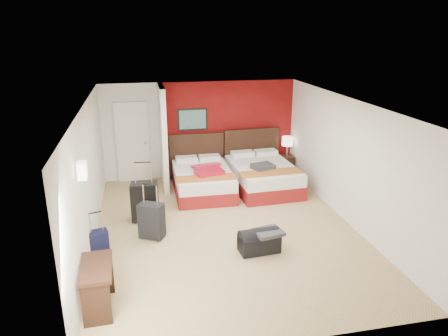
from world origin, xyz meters
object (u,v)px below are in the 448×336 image
object	(u,v)px
red_suitcase_open	(208,169)
suitcase_charcoal	(152,222)
bed_left	(203,182)
table_lamp	(287,146)
duffel_bag	(259,242)
bed_right	(263,177)
desk	(98,288)
nightstand	(286,165)
suitcase_black	(145,203)
suitcase_navy	(98,245)

from	to	relation	value
red_suitcase_open	suitcase_charcoal	world-z (taller)	red_suitcase_open
bed_left	table_lamp	world-z (taller)	table_lamp
suitcase_charcoal	duffel_bag	size ratio (longest dim) A/B	0.94
red_suitcase_open	table_lamp	bearing A→B (deg)	10.30
bed_right	desk	distance (m)	5.41
bed_right	red_suitcase_open	size ratio (longest dim) A/B	2.37
table_lamp	desk	distance (m)	6.74
suitcase_charcoal	nightstand	bearing A→B (deg)	67.08
suitcase_black	suitcase_navy	xyz separation A→B (m)	(-0.84, -1.29, -0.17)
red_suitcase_open	suitcase_charcoal	size ratio (longest dim) A/B	1.31
nightstand	table_lamp	distance (m)	0.52
bed_right	suitcase_black	world-z (taller)	suitcase_black
red_suitcase_open	suitcase_navy	distance (m)	3.43
duffel_bag	suitcase_navy	bearing A→B (deg)	167.39
bed_right	desk	size ratio (longest dim) A/B	2.44
nightstand	suitcase_charcoal	size ratio (longest dim) A/B	0.77
suitcase_charcoal	red_suitcase_open	bearing A→B (deg)	83.05
bed_left	bed_right	size ratio (longest dim) A/B	0.93
bed_right	suitcase_black	distance (m)	3.16
bed_left	suitcase_navy	size ratio (longest dim) A/B	4.05
red_suitcase_open	suitcase_black	world-z (taller)	suitcase_black
suitcase_navy	duffel_bag	xyz separation A→B (m)	(2.77, -0.37, -0.06)
bed_left	suitcase_black	bearing A→B (deg)	-136.68
duffel_bag	bed_right	bearing A→B (deg)	67.03
bed_left	suitcase_black	size ratio (longest dim) A/B	2.38
bed_right	desk	world-z (taller)	desk
bed_left	desk	bearing A→B (deg)	-117.07
bed_right	duffel_bag	world-z (taller)	bed_right
duffel_bag	nightstand	bearing A→B (deg)	58.82
bed_left	duffel_bag	bearing A→B (deg)	-79.01
nightstand	red_suitcase_open	bearing A→B (deg)	-152.16
table_lamp	suitcase_charcoal	world-z (taller)	table_lamp
bed_left	suitcase_navy	bearing A→B (deg)	-130.23
bed_right	desk	bearing A→B (deg)	-134.85
suitcase_black	duffel_bag	bearing A→B (deg)	-33.09
suitcase_charcoal	desk	bearing A→B (deg)	-83.85
table_lamp	suitcase_black	world-z (taller)	table_lamp
red_suitcase_open	suitcase_navy	world-z (taller)	red_suitcase_open
table_lamp	suitcase_navy	bearing A→B (deg)	-143.22
suitcase_navy	nightstand	bearing A→B (deg)	21.58
bed_right	suitcase_navy	bearing A→B (deg)	-148.36
table_lamp	suitcase_navy	distance (m)	5.85
suitcase_black	bed_left	bearing A→B (deg)	50.20
bed_right	red_suitcase_open	xyz separation A→B (m)	(-1.39, -0.08, 0.32)
red_suitcase_open	suitcase_navy	xyz separation A→B (m)	(-2.34, -2.48, -0.39)
bed_left	bed_right	xyz separation A→B (m)	(1.49, -0.02, 0.02)
red_suitcase_open	suitcase_navy	size ratio (longest dim) A/B	1.84
duffel_bag	bed_left	bearing A→B (deg)	95.31
bed_right	red_suitcase_open	world-z (taller)	red_suitcase_open
bed_left	suitcase_black	world-z (taller)	suitcase_black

